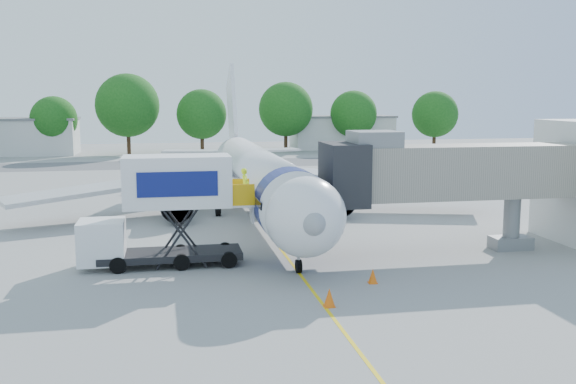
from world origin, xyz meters
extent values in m
plane|color=#989896|center=(0.00, 0.00, 0.00)|extent=(160.00, 160.00, 0.00)
cube|color=yellow|center=(0.00, 0.00, 0.01)|extent=(0.15, 70.00, 0.01)
cube|color=#59595B|center=(0.00, 42.00, 0.00)|extent=(120.00, 10.00, 0.01)
cylinder|color=white|center=(0.00, 3.00, 3.00)|extent=(3.70, 28.00, 3.70)
sphere|color=white|center=(0.00, -11.00, 3.00)|extent=(3.70, 3.70, 3.70)
sphere|color=gray|center=(0.00, -12.55, 3.00)|extent=(1.10, 1.10, 1.10)
cone|color=white|center=(0.00, 20.00, 3.00)|extent=(3.70, 6.00, 3.70)
cube|color=white|center=(0.00, 21.00, 7.20)|extent=(0.35, 7.26, 8.29)
cube|color=#B7B9BC|center=(9.00, 6.50, 2.30)|extent=(16.17, 9.32, 1.42)
cube|color=#B7B9BC|center=(-9.00, 6.50, 2.30)|extent=(16.17, 9.32, 1.42)
cylinder|color=#999BA0|center=(5.50, 4.50, 1.30)|extent=(2.10, 3.60, 2.10)
cylinder|color=#999BA0|center=(-5.50, 4.50, 1.30)|extent=(2.10, 3.60, 2.10)
cube|color=black|center=(0.00, -11.30, 3.45)|extent=(2.60, 1.39, 0.81)
cylinder|color=navy|center=(0.00, -8.00, 3.00)|extent=(3.73, 2.00, 3.73)
cylinder|color=silver|center=(0.00, -9.50, 0.75)|extent=(0.16, 0.16, 1.50)
cylinder|color=black|center=(0.00, -9.50, 0.32)|extent=(0.25, 0.64, 0.64)
cylinder|color=black|center=(2.60, 6.00, 0.45)|extent=(0.35, 0.90, 0.90)
cylinder|color=black|center=(-2.60, 6.00, 0.45)|extent=(0.35, 0.90, 0.90)
cube|color=#9D9586|center=(9.00, -7.00, 4.40)|extent=(13.60, 2.60, 2.80)
cube|color=black|center=(2.90, -7.00, 4.40)|extent=(2.00, 3.20, 3.20)
cube|color=slate|center=(4.50, -7.00, 6.20)|extent=(2.40, 2.40, 0.80)
cylinder|color=slate|center=(12.50, -7.00, 1.50)|extent=(0.90, 0.90, 3.00)
cube|color=slate|center=(12.50, -7.00, 0.35)|extent=(2.20, 1.20, 0.70)
cylinder|color=black|center=(11.60, -7.00, 0.35)|extent=(0.30, 0.70, 0.70)
cylinder|color=black|center=(13.40, -7.00, 0.35)|extent=(0.30, 0.70, 0.70)
cube|color=black|center=(-6.00, -7.00, 0.55)|extent=(7.00, 2.30, 0.35)
cube|color=white|center=(-9.30, -7.00, 1.35)|extent=(2.20, 2.20, 2.10)
cube|color=black|center=(-9.30, -7.00, 1.80)|extent=(1.90, 2.10, 0.70)
cube|color=white|center=(-5.60, -7.00, 4.25)|extent=(5.20, 2.40, 2.50)
cube|color=navy|center=(-5.60, -8.22, 4.25)|extent=(3.80, 0.04, 1.20)
cube|color=silver|center=(-2.45, -7.00, 3.05)|extent=(1.10, 2.20, 0.10)
cube|color=#DFA20B|center=(-2.45, -8.05, 3.60)|extent=(1.10, 0.06, 1.10)
cube|color=#DFA20B|center=(-2.45, -5.95, 3.60)|extent=(1.10, 0.06, 1.10)
cylinder|color=black|center=(-3.20, -8.05, 0.40)|extent=(0.80, 0.25, 0.80)
cylinder|color=black|center=(-3.20, -5.95, 0.40)|extent=(0.80, 0.25, 0.80)
cylinder|color=black|center=(-8.50, -8.05, 0.40)|extent=(0.80, 0.25, 0.80)
cylinder|color=black|center=(-8.50, -5.95, 0.40)|extent=(0.80, 0.25, 0.80)
imported|color=#D2FF1A|center=(-2.24, -7.00, 3.96)|extent=(0.46, 0.65, 1.71)
cube|color=white|center=(1.11, -16.38, 0.71)|extent=(3.96, 2.90, 1.42)
cube|color=navy|center=(1.11, -16.38, 1.17)|extent=(2.49, 2.30, 0.36)
cylinder|color=black|center=(0.00, -17.52, 0.36)|extent=(0.76, 0.47, 0.71)
cylinder|color=black|center=(-0.47, -16.17, 0.36)|extent=(0.76, 0.47, 0.71)
cylinder|color=black|center=(2.69, -16.58, 0.36)|extent=(0.76, 0.47, 0.71)
cylinder|color=black|center=(2.22, -15.24, 0.36)|extent=(0.76, 0.47, 0.71)
cone|color=#F05F0C|center=(2.94, -11.86, 0.34)|extent=(0.42, 0.42, 0.67)
cube|color=#F05F0C|center=(2.94, -11.86, 0.02)|extent=(0.38, 0.38, 0.04)
cone|color=#F05F0C|center=(0.19, -14.67, 0.38)|extent=(0.48, 0.48, 0.76)
cube|color=#F05F0C|center=(0.19, -14.67, 0.02)|extent=(0.43, 0.43, 0.04)
cube|color=silver|center=(-28.00, 60.00, 2.50)|extent=(18.00, 8.00, 5.00)
cube|color=slate|center=(-28.00, 60.00, 5.15)|extent=(18.40, 8.40, 0.30)
cube|color=silver|center=(22.00, 62.00, 2.50)|extent=(16.00, 7.00, 5.00)
cube|color=slate|center=(22.00, 62.00, 5.15)|extent=(16.40, 7.40, 0.30)
cylinder|color=#382314|center=(-21.80, 58.31, 1.49)|extent=(0.56, 0.56, 2.98)
sphere|color=#174F15|center=(-21.80, 58.31, 5.13)|extent=(6.62, 6.62, 6.62)
cylinder|color=#382314|center=(-11.41, 57.33, 2.06)|extent=(0.56, 0.56, 4.12)
sphere|color=#174F15|center=(-11.41, 57.33, 7.09)|extent=(9.15, 9.15, 9.15)
cylinder|color=#382314|center=(-0.75, 57.93, 1.67)|extent=(0.56, 0.56, 3.34)
sphere|color=#174F15|center=(-0.75, 57.93, 5.75)|extent=(7.42, 7.42, 7.42)
cylinder|color=#382314|center=(12.05, 58.28, 1.87)|extent=(0.56, 0.56, 3.74)
sphere|color=#174F15|center=(12.05, 58.28, 6.44)|extent=(8.30, 8.30, 8.30)
cylinder|color=#382314|center=(22.87, 58.43, 1.64)|extent=(0.56, 0.56, 3.28)
sphere|color=#174F15|center=(22.87, 58.43, 5.66)|extent=(7.30, 7.30, 7.30)
cylinder|color=#382314|center=(35.55, 56.43, 1.63)|extent=(0.56, 0.56, 3.25)
sphere|color=#174F15|center=(35.55, 56.43, 5.60)|extent=(7.22, 7.22, 7.22)
camera|label=1|loc=(-6.09, -38.72, 8.37)|focal=40.00mm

